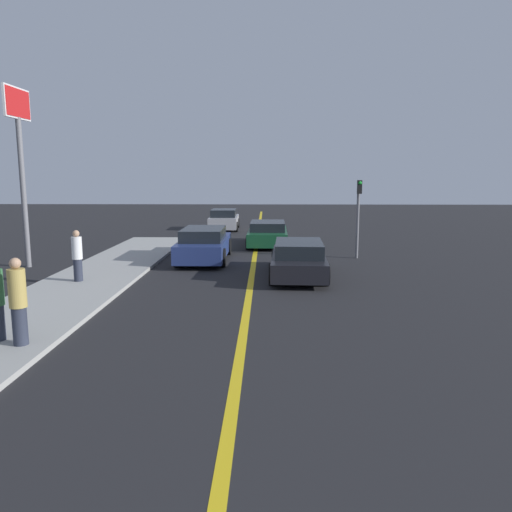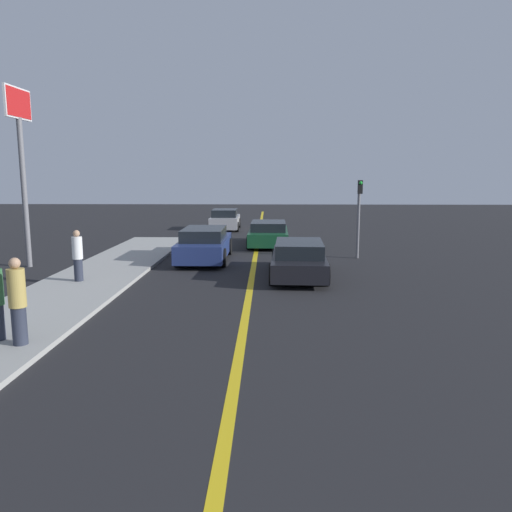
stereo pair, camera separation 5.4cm
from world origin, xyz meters
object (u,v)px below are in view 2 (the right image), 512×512
Objects in this scene: car_ahead_center at (205,244)px; car_near_right_lane at (299,259)px; roadside_sign at (20,137)px; car_parked_left_lot at (225,220)px; traffic_light at (359,210)px; car_far_distant at (268,234)px; pedestrian_by_sign at (78,256)px; pedestrian_mid_group at (18,301)px.

car_near_right_lane is at bearing -41.32° from car_ahead_center.
car_ahead_center is 7.84m from roadside_sign.
car_parked_left_lot is 0.61× the size of roadside_sign.
traffic_light is at bearing 10.03° from roadside_sign.
car_near_right_lane is 0.97× the size of car_ahead_center.
car_ahead_center is 1.20× the size of car_parked_left_lot.
car_ahead_center is at bearing 141.21° from car_near_right_lane.
car_parked_left_lot is 15.24m from roadside_sign.
car_ahead_center is at bearing -89.87° from car_parked_left_lot.
car_far_distant is 10.86m from pedestrian_by_sign.
pedestrian_by_sign is (-3.43, -4.59, 0.27)m from car_ahead_center.
car_ahead_center is 5.73m from pedestrian_by_sign.
roadside_sign reaches higher than car_far_distant.
roadside_sign reaches higher than traffic_light.
pedestrian_by_sign reaches higher than car_parked_left_lot.
car_far_distant is 1.38× the size of traffic_light.
car_ahead_center is at bearing 13.57° from roadside_sign.
pedestrian_mid_group is 0.54× the size of traffic_light.
car_ahead_center reaches higher than car_parked_left_lot.
traffic_light is 13.25m from roadside_sign.
pedestrian_mid_group is at bearing -126.33° from car_near_right_lane.
pedestrian_by_sign is at bearing -126.93° from car_ahead_center.
pedestrian_mid_group is at bearing -96.28° from car_parked_left_lot.
roadside_sign is at bearing -166.59° from car_ahead_center.
traffic_light is at bearing -60.27° from car_parked_left_lot.
car_far_distant is at bearing -69.87° from car_parked_left_lot.
pedestrian_mid_group reaches higher than pedestrian_by_sign.
pedestrian_by_sign reaches higher than car_far_distant.
roadside_sign reaches higher than car_ahead_center.
pedestrian_by_sign reaches higher than car_near_right_lane.
traffic_light is (6.29, 0.70, 1.37)m from car_ahead_center.
traffic_light is at bearing -44.49° from car_far_distant.
roadside_sign is (-4.15, 9.00, 3.81)m from pedestrian_mid_group.
car_near_right_lane is 1.05× the size of car_far_distant.
traffic_light is (3.72, -3.76, 1.44)m from car_far_distant.
car_far_distant is at bearing 100.12° from car_near_right_lane.
car_near_right_lane is at bearing 11.48° from pedestrian_by_sign.
car_ahead_center is 11.69m from car_parked_left_lot.
pedestrian_by_sign is at bearing -166.15° from car_near_right_lane.
car_near_right_lane is 2.88× the size of pedestrian_by_sign.
car_ahead_center is 1.49× the size of traffic_light.
pedestrian_mid_group is (-5.94, -7.41, 0.38)m from car_near_right_lane.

